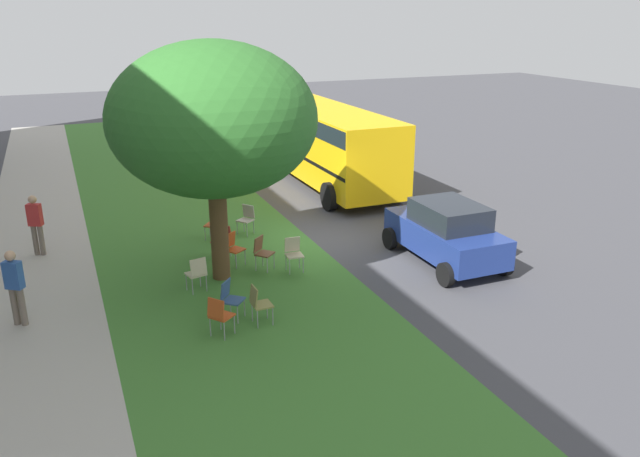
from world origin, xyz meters
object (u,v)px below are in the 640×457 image
Objects in this scene: chair_0 at (197,272)px; chair_6 at (262,250)px; pedestrian_0 at (36,223)px; school_bus at (318,135)px; chair_9 at (294,252)px; parked_car at (446,232)px; chair_3 at (223,238)px; pedestrian_1 at (15,285)px; chair_1 at (259,302)px; chair_2 at (247,217)px; chair_5 at (215,223)px; chair_7 at (219,314)px; chair_4 at (233,246)px; street_tree at (213,120)px; chair_8 at (230,297)px.

chair_0 and chair_6 have the same top height.
school_bus is at bearing -65.46° from pedestrian_0.
parked_car reaches higher than chair_9.
pedestrian_1 is at bearing 113.87° from chair_3.
chair_2 is (5.69, -1.42, 0.00)m from chair_1.
school_bus reaches higher than pedestrian_1.
pedestrian_0 is (0.66, 4.74, 0.41)m from chair_5.
chair_7 is 0.08× the size of school_bus.
pedestrian_1 reaches higher than chair_4.
chair_7 is (-2.98, 0.79, -3.44)m from street_tree.
chair_8 is (-2.27, 0.37, -3.44)m from street_tree.
chair_6 is 4.85m from parked_car.
chair_2 is 1.00× the size of chair_6.
chair_4 is at bearing 143.49° from school_bus.
chair_9 is 9.47m from school_bus.
pedestrian_1 is (-3.62, 5.13, 0.41)m from chair_5.
pedestrian_1 is (-2.21, 5.00, 0.41)m from chair_3.
chair_7 is 6.78m from parked_car.
chair_9 is at bearing -44.12° from chair_7.
chair_6 and chair_8 have the same top height.
chair_8 is 4.48m from pedestrian_1.
chair_7 is (-3.66, 1.29, 0.00)m from chair_4.
chair_1 is at bearing -177.57° from street_tree.
street_tree is 6.56× the size of chair_1.
parked_car is (1.72, -6.55, 0.32)m from chair_7.
chair_3 is at bearing -15.31° from chair_7.
chair_7 is at bearing 167.08° from chair_5.
chair_2 is 3.22m from chair_9.
chair_5 is 1.00× the size of chair_8.
pedestrian_0 reaches higher than chair_5.
chair_2 is at bearing 139.25° from school_bus.
chair_3 is at bearing -66.13° from pedestrian_1.
pedestrian_1 is at bearing 94.79° from chair_9.
chair_6 is 0.52× the size of pedestrian_1.
chair_0 is 5.38m from pedestrian_0.
chair_1 is at bearing 175.66° from chair_5.
chair_3 is 0.24× the size of parked_car.
parked_car is 0.36× the size of school_bus.
chair_7 is at bearing 165.17° from street_tree.
chair_0 is at bearing -139.75° from pedestrian_0.
chair_9 is (-3.08, -1.30, 0.00)m from chair_5.
chair_2 is 5.54m from chair_8.
chair_1 is 0.08× the size of school_bus.
pedestrian_1 is (-8.95, 10.61, -0.83)m from school_bus.
chair_8 is 0.52× the size of pedestrian_0.
chair_9 is 7.11m from pedestrian_0.
chair_0 is at bearing -87.31° from pedestrian_1.
chair_4 is 3.08m from chair_8.
street_tree reaches higher than parked_car.
school_bus is at bearing -31.55° from chair_8.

